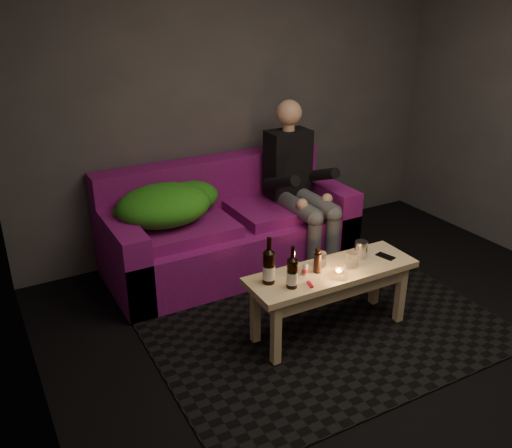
% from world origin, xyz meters
% --- Properties ---
extents(floor, '(4.50, 4.50, 0.00)m').
position_xyz_m(floor, '(0.00, 0.00, 0.00)').
color(floor, black).
rests_on(floor, ground).
extents(room, '(4.50, 4.50, 4.50)m').
position_xyz_m(room, '(0.00, 0.47, 1.64)').
color(room, silver).
rests_on(room, ground).
extents(rug, '(2.36, 1.73, 0.01)m').
position_xyz_m(rug, '(-0.18, 0.65, 0.01)').
color(rug, black).
rests_on(rug, floor).
extents(sofa, '(2.01, 0.90, 0.86)m').
position_xyz_m(sofa, '(-0.35, 1.82, 0.31)').
color(sofa, '#6E0E60').
rests_on(sofa, floor).
extents(green_blanket, '(0.88, 0.60, 0.30)m').
position_xyz_m(green_blanket, '(-0.85, 1.81, 0.65)').
color(green_blanket, '#227C16').
rests_on(green_blanket, sofa).
extents(person, '(0.36, 0.83, 1.34)m').
position_xyz_m(person, '(0.23, 1.66, 0.70)').
color(person, black).
rests_on(person, sofa).
extents(coffee_table, '(1.17, 0.39, 0.48)m').
position_xyz_m(coffee_table, '(-0.18, 0.60, 0.39)').
color(coffee_table, '#E4C885').
rests_on(coffee_table, rug).
extents(beer_bottle_a, '(0.08, 0.08, 0.31)m').
position_xyz_m(beer_bottle_a, '(-0.63, 0.66, 0.59)').
color(beer_bottle_a, black).
rests_on(beer_bottle_a, coffee_table).
extents(beer_bottle_b, '(0.07, 0.07, 0.28)m').
position_xyz_m(beer_bottle_b, '(-0.54, 0.54, 0.58)').
color(beer_bottle_b, black).
rests_on(beer_bottle_b, coffee_table).
extents(salt_shaker, '(0.04, 0.04, 0.08)m').
position_xyz_m(salt_shaker, '(-0.38, 0.64, 0.52)').
color(salt_shaker, silver).
rests_on(salt_shaker, coffee_table).
extents(pepper_mill, '(0.05, 0.05, 0.13)m').
position_xyz_m(pepper_mill, '(-0.29, 0.62, 0.54)').
color(pepper_mill, black).
rests_on(pepper_mill, coffee_table).
extents(tumbler_back, '(0.08, 0.08, 0.10)m').
position_xyz_m(tumbler_back, '(-0.23, 0.68, 0.53)').
color(tumbler_back, white).
rests_on(tumbler_back, coffee_table).
extents(tealight, '(0.06, 0.06, 0.05)m').
position_xyz_m(tealight, '(-0.20, 0.52, 0.50)').
color(tealight, white).
rests_on(tealight, coffee_table).
extents(tumbler_front, '(0.09, 0.09, 0.10)m').
position_xyz_m(tumbler_front, '(-0.05, 0.57, 0.53)').
color(tumbler_front, white).
rests_on(tumbler_front, coffee_table).
extents(steel_cup, '(0.12, 0.12, 0.12)m').
position_xyz_m(steel_cup, '(0.09, 0.65, 0.54)').
color(steel_cup, '#B9BDC1').
rests_on(steel_cup, coffee_table).
extents(smartphone, '(0.09, 0.14, 0.01)m').
position_xyz_m(smartphone, '(0.24, 0.57, 0.48)').
color(smartphone, black).
rests_on(smartphone, coffee_table).
extents(red_lighter, '(0.04, 0.08, 0.01)m').
position_xyz_m(red_lighter, '(-0.43, 0.50, 0.48)').
color(red_lighter, red).
rests_on(red_lighter, coffee_table).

